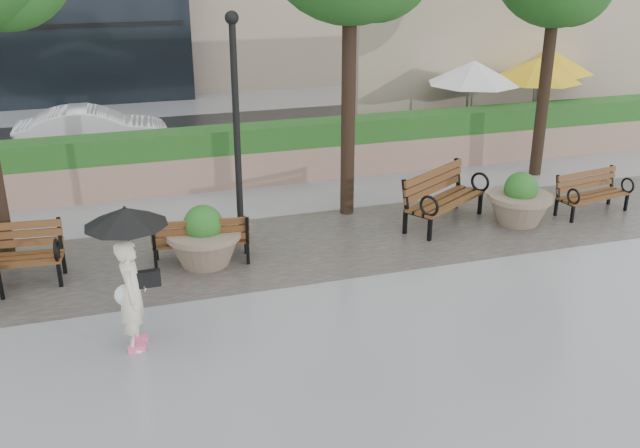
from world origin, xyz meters
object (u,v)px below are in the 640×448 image
object	(u,v)px
lamppost	(237,146)
bench_4	(592,202)
planter_right	(519,204)
car_right	(93,132)
bench_1	(5,268)
planter_left	(204,242)
bench_3	(444,209)
pedestrian	(130,265)
bench_2	(202,249)

from	to	relation	value
lamppost	bench_4	bearing A→B (deg)	-6.20
planter_right	car_right	distance (m)	11.08
bench_1	car_right	xyz separation A→B (m)	(1.58, 7.58, 0.35)
planter_left	bench_3	bearing A→B (deg)	5.88
planter_right	pedestrian	distance (m)	8.05
bench_2	car_right	world-z (taller)	car_right
planter_right	bench_1	bearing A→B (deg)	179.22
bench_1	planter_left	distance (m)	3.25
car_right	bench_1	bearing A→B (deg)	169.86
bench_1	planter_left	xyz separation A→B (m)	(3.24, -0.19, 0.13)
bench_3	pedestrian	bearing A→B (deg)	173.80
bench_4	pedestrian	xyz separation A→B (m)	(-9.37, -2.50, 0.98)
bench_1	bench_2	bearing A→B (deg)	4.29
planter_left	pedestrian	size ratio (longest dim) A/B	0.64
bench_2	bench_4	distance (m)	8.08
bench_2	lamppost	bearing A→B (deg)	-130.17
bench_2	bench_4	world-z (taller)	bench_2
bench_1	pedestrian	distance (m)	3.36
bench_1	lamppost	world-z (taller)	lamppost
planter_left	lamppost	xyz separation A→B (m)	(0.82, 0.88, 1.42)
bench_3	pedestrian	size ratio (longest dim) A/B	1.04
bench_2	bench_4	size ratio (longest dim) A/B	1.02
planter_left	bench_4	bearing A→B (deg)	0.66
planter_left	car_right	xyz separation A→B (m)	(-1.66, 7.77, 0.22)
bench_3	lamppost	world-z (taller)	lamppost
bench_3	planter_left	bearing A→B (deg)	154.50
planter_left	car_right	distance (m)	7.95
lamppost	pedestrian	bearing A→B (deg)	-123.25
lamppost	car_right	world-z (taller)	lamppost
bench_2	planter_left	xyz separation A→B (m)	(0.04, -0.09, 0.16)
bench_2	planter_left	bearing A→B (deg)	121.43
planter_left	lamppost	bearing A→B (deg)	46.85
planter_right	lamppost	world-z (taller)	lamppost
bench_1	pedestrian	size ratio (longest dim) A/B	0.95
car_right	pedestrian	size ratio (longest dim) A/B	1.92
bench_1	car_right	distance (m)	7.75
planter_right	pedestrian	world-z (taller)	pedestrian
bench_1	pedestrian	world-z (taller)	pedestrian
bench_2	planter_right	xyz separation A→B (m)	(6.33, -0.03, 0.15)
bench_2	bench_3	distance (m)	4.91
lamppost	pedestrian	distance (m)	3.97
pedestrian	car_right	bearing A→B (deg)	14.91
bench_3	bench_4	xyz separation A→B (m)	(3.19, -0.41, -0.06)
car_right	bench_2	bearing A→B (deg)	-166.46
lamppost	pedestrian	size ratio (longest dim) A/B	2.06
pedestrian	bench_2	bearing A→B (deg)	-14.31
bench_2	planter_left	world-z (taller)	planter_left
bench_2	bench_3	bearing A→B (deg)	-167.80
bench_3	bench_1	bearing A→B (deg)	150.80
bench_3	bench_4	bearing A→B (deg)	-38.65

